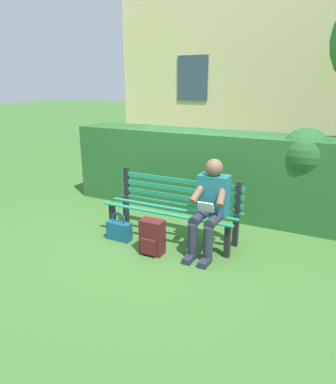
# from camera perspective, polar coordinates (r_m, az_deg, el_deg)

# --- Properties ---
(ground) EXTENTS (60.00, 60.00, 0.00)m
(ground) POSITION_cam_1_polar(r_m,az_deg,el_deg) (4.90, 0.53, -7.53)
(ground) COLOR #3D6B2D
(park_bench) EXTENTS (1.87, 0.51, 0.87)m
(park_bench) POSITION_cam_1_polar(r_m,az_deg,el_deg) (4.79, 1.00, -2.28)
(park_bench) COLOR black
(park_bench) RESTS_ON ground
(person_seated) EXTENTS (0.44, 0.73, 1.18)m
(person_seated) POSITION_cam_1_polar(r_m,az_deg,el_deg) (4.36, 6.87, -1.98)
(person_seated) COLOR #1E6672
(person_seated) RESTS_ON ground
(hedge_backdrop) EXTENTS (4.79, 0.86, 1.47)m
(hedge_backdrop) POSITION_cam_1_polar(r_m,az_deg,el_deg) (5.79, 7.37, 3.69)
(hedge_backdrop) COLOR #265B28
(hedge_backdrop) RESTS_ON ground
(building_facade) EXTENTS (9.08, 2.83, 7.79)m
(building_facade) POSITION_cam_1_polar(r_m,az_deg,el_deg) (11.10, 19.60, 26.03)
(building_facade) COLOR beige
(building_facade) RESTS_ON ground
(backpack) EXTENTS (0.29, 0.25, 0.45)m
(backpack) POSITION_cam_1_polar(r_m,az_deg,el_deg) (4.40, -2.60, -7.41)
(backpack) COLOR #4C1919
(backpack) RESTS_ON ground
(handbag) EXTENTS (0.34, 0.14, 0.41)m
(handbag) POSITION_cam_1_polar(r_m,az_deg,el_deg) (4.84, -7.97, -6.19)
(handbag) COLOR navy
(handbag) RESTS_ON ground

